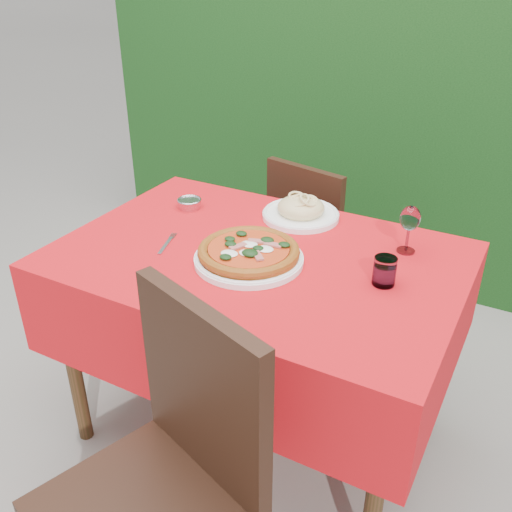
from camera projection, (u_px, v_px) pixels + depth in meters
The scene contains 11 objects.
ground at pixel (258, 427), 2.16m from camera, with size 60.00×60.00×0.00m, color slate.
hedge at pixel (403, 98), 2.91m from camera, with size 3.20×0.55×1.78m.
dining_table at pixel (258, 294), 1.87m from camera, with size 1.26×0.86×0.75m.
chair_near at pixel (170, 467), 1.32m from camera, with size 0.54×0.54×0.94m.
chair_far at pixel (314, 238), 2.51m from camera, with size 0.44×0.44×0.82m.
pizza_plate at pixel (249, 254), 1.73m from camera, with size 0.34×0.34×0.06m.
pasta_plate at pixel (301, 211), 2.02m from camera, with size 0.27×0.27×0.08m.
water_glass at pixel (384, 273), 1.62m from camera, with size 0.07×0.07×0.09m.
wine_glass at pixel (410, 220), 1.76m from camera, with size 0.06×0.06×0.16m.
fork at pixel (165, 246), 1.84m from camera, with size 0.02×0.16×0.00m, color #AFAEB5.
steel_ramekin at pixel (189, 204), 2.10m from camera, with size 0.08×0.08×0.03m, color silver.
Camera 1 is at (0.75, -1.39, 1.60)m, focal length 40.00 mm.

